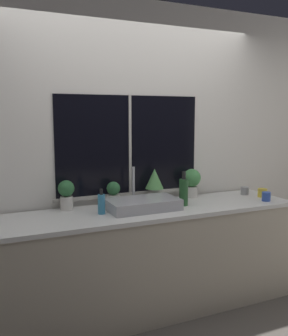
# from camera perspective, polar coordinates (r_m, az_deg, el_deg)

# --- Properties ---
(ground_plane) EXTENTS (14.00, 14.00, 0.00)m
(ground_plane) POSITION_cam_1_polar(r_m,az_deg,el_deg) (3.26, 2.62, -23.16)
(ground_plane) COLOR #4C4742
(wall_back) EXTENTS (8.00, 0.09, 2.70)m
(wall_back) POSITION_cam_1_polar(r_m,az_deg,el_deg) (3.43, -2.39, 2.40)
(wall_back) COLOR silver
(wall_back) RESTS_ON ground_plane
(wall_right) EXTENTS (0.06, 7.00, 2.70)m
(wall_right) POSITION_cam_1_polar(r_m,az_deg,el_deg) (5.40, 18.34, 4.08)
(wall_right) COLOR silver
(wall_right) RESTS_ON ground_plane
(counter) EXTENTS (2.72, 0.64, 0.91)m
(counter) POSITION_cam_1_polar(r_m,az_deg,el_deg) (3.31, 0.20, -13.88)
(counter) COLOR #B2A893
(counter) RESTS_ON ground_plane
(sink) EXTENTS (0.59, 0.40, 0.34)m
(sink) POSITION_cam_1_polar(r_m,az_deg,el_deg) (3.14, -0.22, -5.50)
(sink) COLOR #ADADB2
(sink) RESTS_ON counter
(potted_plant_far_left) EXTENTS (0.14, 0.14, 0.25)m
(potted_plant_far_left) POSITION_cam_1_polar(r_m,az_deg,el_deg) (3.17, -11.75, -3.78)
(potted_plant_far_left) COLOR silver
(potted_plant_far_left) RESTS_ON counter
(potted_plant_center_left) EXTENTS (0.12, 0.12, 0.21)m
(potted_plant_center_left) POSITION_cam_1_polar(r_m,az_deg,el_deg) (3.28, -4.69, -3.83)
(potted_plant_center_left) COLOR silver
(potted_plant_center_left) RESTS_ON counter
(potted_plant_center_right) EXTENTS (0.17, 0.17, 0.30)m
(potted_plant_center_right) POSITION_cam_1_polar(r_m,az_deg,el_deg) (3.42, 1.61, -2.21)
(potted_plant_center_right) COLOR silver
(potted_plant_center_right) RESTS_ON counter
(potted_plant_far_right) EXTENTS (0.17, 0.17, 0.27)m
(potted_plant_far_right) POSITION_cam_1_polar(r_m,az_deg,el_deg) (3.61, 7.29, -1.93)
(potted_plant_far_right) COLOR silver
(potted_plant_far_right) RESTS_ON counter
(soap_bottle) EXTENTS (0.06, 0.06, 0.20)m
(soap_bottle) POSITION_cam_1_polar(r_m,az_deg,el_deg) (3.01, -6.50, -5.41)
(soap_bottle) COLOR teal
(soap_bottle) RESTS_ON counter
(bottle_tall) EXTENTS (0.08, 0.08, 0.30)m
(bottle_tall) POSITION_cam_1_polar(r_m,az_deg,el_deg) (3.28, 6.06, -3.57)
(bottle_tall) COLOR #235128
(bottle_tall) RESTS_ON counter
(mug_grey) EXTENTS (0.08, 0.08, 0.08)m
(mug_grey) POSITION_cam_1_polar(r_m,az_deg,el_deg) (3.85, 15.09, -3.37)
(mug_grey) COLOR gray
(mug_grey) RESTS_ON counter
(mug_blue) EXTENTS (0.08, 0.08, 0.08)m
(mug_blue) POSITION_cam_1_polar(r_m,az_deg,el_deg) (3.63, 18.12, -4.15)
(mug_blue) COLOR #3351AD
(mug_blue) RESTS_ON counter
(mug_yellow) EXTENTS (0.09, 0.09, 0.08)m
(mug_yellow) POSITION_cam_1_polar(r_m,az_deg,el_deg) (3.79, 17.59, -3.62)
(mug_yellow) COLOR gold
(mug_yellow) RESTS_ON counter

